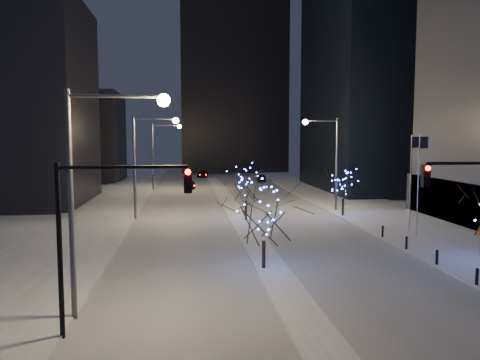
{
  "coord_description": "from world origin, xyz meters",
  "views": [
    {
      "loc": [
        -5.07,
        -18.58,
        7.96
      ],
      "look_at": [
        -1.36,
        13.49,
        5.0
      ],
      "focal_mm": 35.0,
      "sensor_mm": 36.0,
      "label": 1
    }
  ],
  "objects": [
    {
      "name": "ground",
      "position": [
        0.0,
        0.0,
        0.0
      ],
      "size": [
        160.0,
        160.0,
        0.0
      ],
      "primitive_type": "plane",
      "color": "white",
      "rests_on": "ground"
    },
    {
      "name": "road",
      "position": [
        0.0,
        35.0,
        0.01
      ],
      "size": [
        20.0,
        130.0,
        0.02
      ],
      "primitive_type": "cube",
      "color": "silver",
      "rests_on": "ground"
    },
    {
      "name": "median",
      "position": [
        0.0,
        30.0,
        0.07
      ],
      "size": [
        2.0,
        80.0,
        0.15
      ],
      "primitive_type": "cube",
      "color": "white",
      "rests_on": "ground"
    },
    {
      "name": "east_sidewalk",
      "position": [
        15.0,
        20.0,
        0.07
      ],
      "size": [
        10.0,
        90.0,
        0.15
      ],
      "primitive_type": "cube",
      "color": "white",
      "rests_on": "ground"
    },
    {
      "name": "west_sidewalk",
      "position": [
        -14.0,
        20.0,
        0.07
      ],
      "size": [
        8.0,
        90.0,
        0.15
      ],
      "primitive_type": "cube",
      "color": "white",
      "rests_on": "ground"
    },
    {
      "name": "filler_west_far",
      "position": [
        -26.0,
        70.0,
        8.0
      ],
      "size": [
        18.0,
        16.0,
        16.0
      ],
      "primitive_type": "cube",
      "color": "black",
      "rests_on": "ground"
    },
    {
      "name": "horizon_block",
      "position": [
        6.0,
        92.0,
        21.0
      ],
      "size": [
        24.0,
        14.0,
        42.0
      ],
      "primitive_type": "cube",
      "color": "black",
      "rests_on": "ground"
    },
    {
      "name": "street_lamp_w_near",
      "position": [
        -8.94,
        2.0,
        6.5
      ],
      "size": [
        4.4,
        0.56,
        10.0
      ],
      "color": "#595E66",
      "rests_on": "ground"
    },
    {
      "name": "street_lamp_w_mid",
      "position": [
        -8.94,
        27.0,
        6.5
      ],
      "size": [
        4.4,
        0.56,
        10.0
      ],
      "color": "#595E66",
      "rests_on": "ground"
    },
    {
      "name": "street_lamp_w_far",
      "position": [
        -8.94,
        52.0,
        6.5
      ],
      "size": [
        4.4,
        0.56,
        10.0
      ],
      "color": "#595E66",
      "rests_on": "ground"
    },
    {
      "name": "street_lamp_east",
      "position": [
        10.08,
        30.0,
        6.45
      ],
      "size": [
        3.9,
        0.56,
        10.0
      ],
      "color": "#595E66",
      "rests_on": "ground"
    },
    {
      "name": "traffic_signal_west",
      "position": [
        -8.44,
        -0.0,
        4.76
      ],
      "size": [
        5.26,
        0.43,
        7.0
      ],
      "color": "black",
      "rests_on": "ground"
    },
    {
      "name": "flagpoles",
      "position": [
        13.37,
        17.25,
        4.8
      ],
      "size": [
        1.35,
        2.6,
        8.0
      ],
      "color": "silver",
      "rests_on": "east_sidewalk"
    },
    {
      "name": "bollards",
      "position": [
        10.2,
        10.0,
        0.6
      ],
      "size": [
        0.16,
        12.16,
        0.9
      ],
      "color": "black",
      "rests_on": "east_sidewalk"
    },
    {
      "name": "car_near",
      "position": [
        -4.48,
        53.59,
        0.64
      ],
      "size": [
        1.85,
        3.88,
        1.28
      ],
      "primitive_type": "imported",
      "rotation": [
        0.0,
        0.0,
        -0.09
      ],
      "color": "black",
      "rests_on": "ground"
    },
    {
      "name": "car_mid",
      "position": [
        8.11,
        63.79,
        0.65
      ],
      "size": [
        1.4,
        3.95,
        1.3
      ],
      "primitive_type": "imported",
      "rotation": [
        0.0,
        0.0,
        3.15
      ],
      "color": "black",
      "rests_on": "ground"
    },
    {
      "name": "car_far",
      "position": [
        -1.82,
        73.99,
        0.67
      ],
      "size": [
        2.61,
        4.87,
        1.34
      ],
      "primitive_type": "imported",
      "rotation": [
        0.0,
        0.0,
        -0.16
      ],
      "color": "black",
      "rests_on": "ground"
    },
    {
      "name": "holiday_tree_median_near",
      "position": [
        -0.5,
        8.53,
        3.42
      ],
      "size": [
        4.44,
        4.44,
        5.23
      ],
      "color": "black",
      "rests_on": "median"
    },
    {
      "name": "holiday_tree_median_far",
      "position": [
        0.5,
        24.76,
        3.5
      ],
      "size": [
        4.75,
        4.75,
        5.16
      ],
      "color": "black",
      "rests_on": "median"
    },
    {
      "name": "holiday_tree_plaza_far",
      "position": [
        10.5,
        26.27,
        3.26
      ],
      "size": [
        4.28,
        4.28,
        4.8
      ],
      "color": "black",
      "rests_on": "east_sidewalk"
    }
  ]
}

